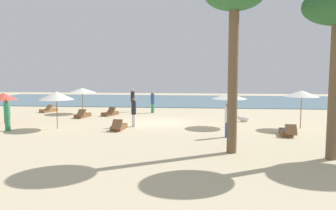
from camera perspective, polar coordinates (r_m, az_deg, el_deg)
name	(u,v)px	position (r m, az deg, el deg)	size (l,w,h in m)	color
ground_plane	(158,123)	(22.32, -1.67, -3.04)	(60.00, 60.00, 0.00)	beige
ocean_water	(177,100)	(39.12, 1.53, 0.81)	(48.00, 16.00, 0.06)	slate
umbrella_0	(56,96)	(20.82, -18.65, 1.55)	(2.04, 2.04, 2.25)	brown
umbrella_1	(3,96)	(24.30, -26.45, 1.34)	(1.81, 1.81, 2.04)	brown
umbrella_2	(82,90)	(27.98, -14.53, 2.46)	(2.28, 2.28, 2.09)	brown
umbrella_3	(302,94)	(21.35, 21.99, 1.83)	(2.00, 2.00, 2.30)	brown
umbrella_4	(229,96)	(20.83, 10.50, 1.47)	(2.17, 2.17, 2.05)	olive
lounger_0	(119,127)	(19.82, -8.44, -3.74)	(0.71, 1.73, 0.69)	brown
lounger_1	(110,113)	(26.28, -9.93, -1.42)	(1.18, 1.79, 0.69)	brown
lounger_2	(49,110)	(29.86, -19.83, -0.82)	(1.27, 1.79, 0.67)	olive
lounger_3	(83,115)	(25.62, -14.48, -1.70)	(0.92, 1.78, 0.67)	brown
lounger_4	(286,132)	(19.00, 19.68, -4.41)	(0.78, 1.76, 0.68)	brown
person_0	(134,112)	(20.70, -5.90, -1.21)	(0.37, 0.37, 1.78)	white
person_1	(7,115)	(21.24, -25.91, -1.54)	(0.46, 0.46, 1.84)	#338C59
person_3	(227,120)	(17.57, 10.19, -2.50)	(0.41, 0.41, 1.79)	#2D4C8C
person_4	(153,102)	(27.46, -2.66, 0.58)	(0.43, 0.43, 1.82)	#338C59
person_5	(133,100)	(28.31, -6.09, 0.83)	(0.34, 0.34, 1.95)	white
palm_2	(234,4)	(14.31, 11.33, 16.72)	(2.48, 2.48, 7.25)	brown
dog	(243,119)	(23.27, 12.82, -2.33)	(0.84, 0.51, 0.38)	silver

